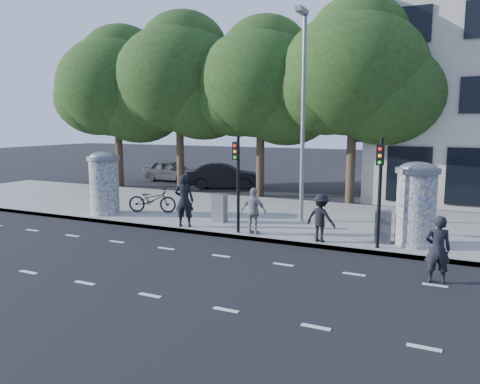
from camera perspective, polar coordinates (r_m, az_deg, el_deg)
The scene contains 24 objects.
ground at distance 13.13m, azimuth -5.18°, elevation -9.35°, with size 120.00×120.00×0.00m, color black.
sidewalk at distance 19.73m, azimuth 5.95°, elevation -3.07°, with size 40.00×8.00×0.15m, color gray.
curb at distance 16.15m, azimuth 1.25°, elevation -5.63°, with size 40.00×0.10×0.16m, color slate.
lane_dash_near at distance 11.40m, azimuth -10.92°, elevation -12.27°, with size 32.00×0.12×0.01m, color silver.
lane_dash_far at distance 14.30m, azimuth -2.30°, elevation -7.81°, with size 32.00×0.12×0.01m, color silver.
ad_column_left at distance 20.57m, azimuth -16.23°, elevation 1.23°, with size 1.36×1.36×2.65m.
ad_column_right at distance 15.69m, azimuth 20.69°, elevation -1.15°, with size 1.36×1.36×2.65m.
traffic_pole_near at distance 16.23m, azimuth -0.31°, elevation 2.18°, with size 0.22×0.31×3.40m.
traffic_pole_far at distance 14.81m, azimuth 16.68°, elevation 1.21°, with size 0.22×0.31×3.40m.
street_lamp at distance 18.28m, azimuth 7.66°, elevation 10.86°, with size 0.25×0.93×8.00m.
tree_far_left at distance 30.35m, azimuth -14.79°, elevation 12.32°, with size 7.20×7.20×9.26m.
tree_mid_left at distance 27.72m, azimuth -7.46°, elevation 13.56°, with size 7.20×7.20×9.57m.
tree_near_left at distance 25.53m, azimuth 2.55°, elevation 13.08°, with size 6.80×6.80×8.97m.
tree_center at distance 23.67m, azimuth 13.72°, elevation 13.82°, with size 7.00×7.00×9.30m.
ped_a at distance 21.16m, azimuth -16.50°, elevation 0.23°, with size 0.93×0.61×1.91m, color black.
ped_b at distance 17.52m, azimuth -6.81°, elevation -1.04°, with size 0.72×0.47×1.96m, color black.
ped_d at distance 15.45m, azimuth 9.82°, elevation -3.11°, with size 1.02×0.59×1.58m, color black.
ped_e at distance 16.22m, azimuth 1.69°, elevation -2.35°, with size 0.96×0.54×1.63m, color gray.
man_road at distance 12.80m, azimuth 22.95°, elevation -6.44°, with size 0.63×0.41×1.73m, color black.
bicycle at distance 20.56m, azimuth -10.64°, elevation -0.94°, with size 2.09×0.73×1.10m, color black.
cabinet_left at distance 18.27m, azimuth -2.50°, elevation -1.98°, with size 0.52×0.38×1.10m, color slate.
cabinet_right at distance 15.80m, azimuth 17.00°, elevation -4.10°, with size 0.50×0.36×1.05m, color #5C5E60.
car_left at distance 32.47m, azimuth -8.34°, elevation 2.59°, with size 4.27×1.72×1.45m, color #4F5256.
car_mid at distance 28.74m, azimuth -1.94°, elevation 1.96°, with size 4.54×1.58×1.49m, color black.
Camera 1 is at (6.39, -10.75, 4.01)m, focal length 35.00 mm.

